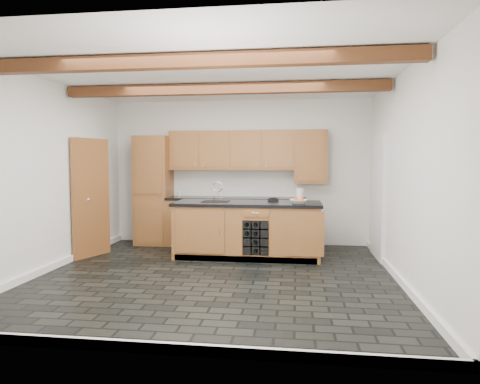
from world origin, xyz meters
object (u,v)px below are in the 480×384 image
Objects in this scene: kitchen_scale at (273,199)px; paper_towel at (300,195)px; island at (248,229)px; fruit_bowl at (299,202)px.

kitchen_scale is 0.89× the size of paper_towel.
kitchen_scale is (0.41, 0.26, 0.49)m from island.
fruit_bowl is 1.34× the size of paper_towel.
paper_towel reaches higher than fruit_bowl.
fruit_bowl reaches higher than kitchen_scale.
paper_towel is at bearing 87.60° from fruit_bowl.
island is at bearing -142.50° from kitchen_scale.
island is 1.00m from fruit_bowl.
fruit_bowl reaches higher than island.
kitchen_scale is at bearing 32.65° from island.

